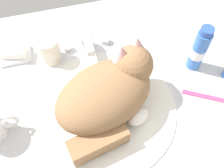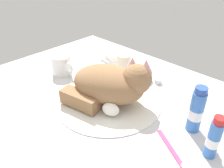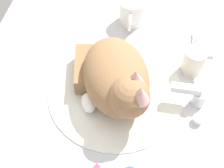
# 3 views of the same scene
# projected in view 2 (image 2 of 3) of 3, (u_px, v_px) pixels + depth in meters

# --- Properties ---
(ground_plane) EXTENTS (1.10, 0.83, 0.03)m
(ground_plane) POSITION_uv_depth(u_px,v_px,m) (109.00, 104.00, 0.81)
(ground_plane) COLOR silver
(sink_basin) EXTENTS (0.37, 0.37, 0.01)m
(sink_basin) POSITION_uv_depth(u_px,v_px,m) (108.00, 100.00, 0.80)
(sink_basin) COLOR silver
(sink_basin) RESTS_ON ground_plane
(faucet) EXTENTS (0.14, 0.10, 0.06)m
(faucet) POSITION_uv_depth(u_px,v_px,m) (145.00, 73.00, 0.91)
(faucet) COLOR silver
(faucet) RESTS_ON ground_plane
(cat) EXTENTS (0.29, 0.25, 0.16)m
(cat) POSITION_uv_depth(u_px,v_px,m) (112.00, 84.00, 0.75)
(cat) COLOR #936B47
(cat) RESTS_ON sink_basin
(coffee_mug) EXTENTS (0.12, 0.08, 0.08)m
(coffee_mug) POSITION_uv_depth(u_px,v_px,m) (62.00, 65.00, 0.95)
(coffee_mug) COLOR white
(coffee_mug) RESTS_ON ground_plane
(rinse_cup) EXTENTS (0.06, 0.06, 0.08)m
(rinse_cup) POSITION_uv_depth(u_px,v_px,m) (124.00, 63.00, 0.97)
(rinse_cup) COLOR silver
(rinse_cup) RESTS_ON ground_plane
(soap_dish) EXTENTS (0.09, 0.06, 0.01)m
(soap_dish) POSITION_uv_depth(u_px,v_px,m) (112.00, 60.00, 1.06)
(soap_dish) COLOR white
(soap_dish) RESTS_ON ground_plane
(soap_bar) EXTENTS (0.08, 0.06, 0.03)m
(soap_bar) POSITION_uv_depth(u_px,v_px,m) (112.00, 57.00, 1.05)
(soap_bar) COLOR white
(soap_bar) RESTS_ON soap_dish
(toothpaste_bottle) EXTENTS (0.04, 0.04, 0.15)m
(toothpaste_bottle) POSITION_uv_depth(u_px,v_px,m) (196.00, 111.00, 0.64)
(toothpaste_bottle) COLOR #3870C6
(toothpaste_bottle) RESTS_ON ground_plane
(mouthwash_bottle) EXTENTS (0.03, 0.03, 0.13)m
(mouthwash_bottle) POSITION_uv_depth(u_px,v_px,m) (214.00, 139.00, 0.56)
(mouthwash_bottle) COLOR #3870C6
(mouthwash_bottle) RESTS_ON ground_plane
(toothbrush) EXTENTS (0.14, 0.09, 0.02)m
(toothbrush) POSITION_uv_depth(u_px,v_px,m) (174.00, 152.00, 0.59)
(toothbrush) COLOR #D83F72
(toothbrush) RESTS_ON ground_plane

